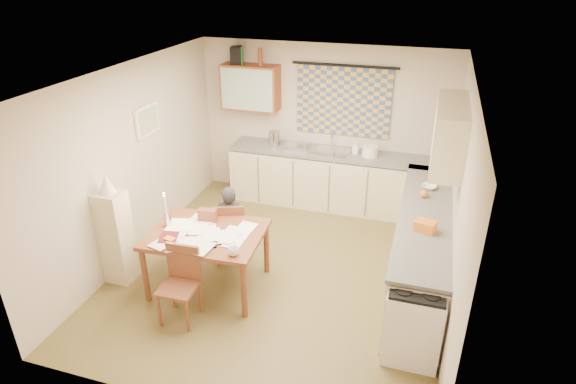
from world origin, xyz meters
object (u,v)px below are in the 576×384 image
(counter_right, at_px, (421,246))
(shelf_stand, at_px, (116,237))
(stove, at_px, (414,320))
(person, at_px, (230,225))
(dining_table, at_px, (208,259))
(chair_far, at_px, (231,241))
(counter_back, at_px, (333,180))

(counter_right, bearing_deg, shelf_stand, -162.60)
(stove, height_order, shelf_stand, shelf_stand)
(stove, height_order, person, person)
(dining_table, bearing_deg, counter_right, 17.68)
(person, bearing_deg, chair_far, -88.54)
(stove, bearing_deg, person, 157.23)
(chair_far, distance_m, person, 0.28)
(shelf_stand, bearing_deg, person, 33.21)
(counter_right, height_order, person, person)
(counter_right, distance_m, shelf_stand, 3.71)
(stove, height_order, chair_far, chair_far)
(stove, bearing_deg, chair_far, 156.52)
(stove, distance_m, dining_table, 2.47)
(shelf_stand, bearing_deg, chair_far, 34.95)
(counter_back, distance_m, chair_far, 2.14)
(dining_table, xyz_separation_m, chair_far, (0.03, 0.61, -0.11))
(dining_table, relative_size, chair_far, 1.58)
(counter_right, height_order, chair_far, counter_right)
(dining_table, height_order, person, person)
(counter_back, bearing_deg, dining_table, -111.32)
(dining_table, relative_size, shelf_stand, 1.14)
(counter_right, bearing_deg, person, -171.59)
(counter_back, relative_size, shelf_stand, 2.76)
(dining_table, xyz_separation_m, shelf_stand, (-1.11, -0.19, 0.22))
(chair_far, bearing_deg, counter_right, 166.24)
(dining_table, bearing_deg, counter_back, 65.60)
(counter_back, bearing_deg, person, -115.68)
(dining_table, bearing_deg, person, 82.35)
(counter_back, relative_size, chair_far, 3.80)
(counter_back, bearing_deg, shelf_stand, -127.74)
(dining_table, bearing_deg, stove, -13.17)
(counter_right, xyz_separation_m, chair_far, (-2.40, -0.31, -0.18))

